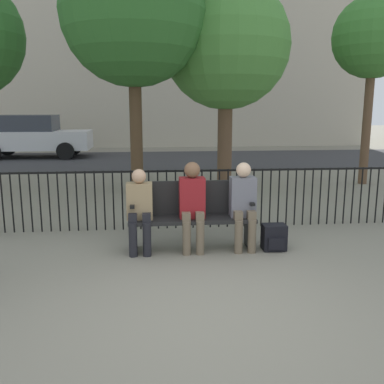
{
  "coord_description": "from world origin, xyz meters",
  "views": [
    {
      "loc": [
        -0.54,
        -3.64,
        1.92
      ],
      "look_at": [
        0.0,
        1.94,
        0.8
      ],
      "focal_mm": 40.0,
      "sensor_mm": 36.0,
      "label": 1
    }
  ],
  "objects_px": {
    "park_bench": "(191,213)",
    "backpack": "(274,237)",
    "seated_person_2": "(243,202)",
    "tree_3": "(226,46)",
    "seated_person_1": "(192,202)",
    "parked_car_0": "(32,136)",
    "tree_2": "(133,13)",
    "tree_1": "(374,38)",
    "seated_person_0": "(140,207)"
  },
  "relations": [
    {
      "from": "park_bench",
      "to": "backpack",
      "type": "xyz_separation_m",
      "value": [
        1.11,
        -0.21,
        -0.32
      ]
    },
    {
      "from": "seated_person_2",
      "to": "tree_3",
      "type": "distance_m",
      "value": 5.63
    },
    {
      "from": "park_bench",
      "to": "seated_person_2",
      "type": "xyz_separation_m",
      "value": [
        0.69,
        -0.13,
        0.17
      ]
    },
    {
      "from": "seated_person_1",
      "to": "parked_car_0",
      "type": "relative_size",
      "value": 0.29
    },
    {
      "from": "seated_person_2",
      "to": "parked_car_0",
      "type": "distance_m",
      "value": 12.77
    },
    {
      "from": "tree_3",
      "to": "seated_person_1",
      "type": "bearing_deg",
      "value": -104.6
    },
    {
      "from": "tree_2",
      "to": "seated_person_1",
      "type": "bearing_deg",
      "value": -78.21
    },
    {
      "from": "tree_1",
      "to": "parked_car_0",
      "type": "bearing_deg",
      "value": 146.02
    },
    {
      "from": "seated_person_2",
      "to": "tree_3",
      "type": "xyz_separation_m",
      "value": [
        0.59,
        4.93,
        2.67
      ]
    },
    {
      "from": "backpack",
      "to": "park_bench",
      "type": "bearing_deg",
      "value": 169.06
    },
    {
      "from": "seated_person_2",
      "to": "backpack",
      "type": "bearing_deg",
      "value": -11.53
    },
    {
      "from": "parked_car_0",
      "to": "seated_person_0",
      "type": "bearing_deg",
      "value": -69.06
    },
    {
      "from": "park_bench",
      "to": "seated_person_1",
      "type": "height_order",
      "value": "seated_person_1"
    },
    {
      "from": "park_bench",
      "to": "tree_1",
      "type": "relative_size",
      "value": 0.38
    },
    {
      "from": "tree_1",
      "to": "tree_2",
      "type": "distance_m",
      "value": 5.72
    },
    {
      "from": "seated_person_1",
      "to": "parked_car_0",
      "type": "distance_m",
      "value": 12.47
    },
    {
      "from": "tree_1",
      "to": "seated_person_1",
      "type": "bearing_deg",
      "value": -135.47
    },
    {
      "from": "seated_person_2",
      "to": "seated_person_0",
      "type": "bearing_deg",
      "value": -179.82
    },
    {
      "from": "tree_3",
      "to": "parked_car_0",
      "type": "relative_size",
      "value": 1.16
    },
    {
      "from": "seated_person_0",
      "to": "backpack",
      "type": "bearing_deg",
      "value": -2.57
    },
    {
      "from": "tree_2",
      "to": "seated_person_0",
      "type": "bearing_deg",
      "value": -87.81
    },
    {
      "from": "seated_person_0",
      "to": "tree_1",
      "type": "xyz_separation_m",
      "value": [
        5.52,
        4.75,
        2.9
      ]
    },
    {
      "from": "seated_person_1",
      "to": "backpack",
      "type": "relative_size",
      "value": 3.42
    },
    {
      "from": "seated_person_0",
      "to": "parked_car_0",
      "type": "bearing_deg",
      "value": 110.94
    },
    {
      "from": "tree_1",
      "to": "parked_car_0",
      "type": "distance_m",
      "value": 12.21
    },
    {
      "from": "seated_person_0",
      "to": "tree_2",
      "type": "relative_size",
      "value": 0.21
    },
    {
      "from": "tree_1",
      "to": "park_bench",
      "type": "bearing_deg",
      "value": -136.24
    },
    {
      "from": "seated_person_1",
      "to": "park_bench",
      "type": "bearing_deg",
      "value": 88.98
    },
    {
      "from": "park_bench",
      "to": "tree_2",
      "type": "bearing_deg",
      "value": 102.2
    },
    {
      "from": "park_bench",
      "to": "tree_1",
      "type": "bearing_deg",
      "value": 43.76
    },
    {
      "from": "park_bench",
      "to": "tree_2",
      "type": "relative_size",
      "value": 0.31
    },
    {
      "from": "tree_3",
      "to": "seated_person_2",
      "type": "bearing_deg",
      "value": -96.83
    },
    {
      "from": "seated_person_0",
      "to": "seated_person_1",
      "type": "distance_m",
      "value": 0.7
    },
    {
      "from": "park_bench",
      "to": "parked_car_0",
      "type": "relative_size",
      "value": 0.41
    },
    {
      "from": "seated_person_0",
      "to": "seated_person_1",
      "type": "xyz_separation_m",
      "value": [
        0.7,
        0.01,
        0.05
      ]
    },
    {
      "from": "tree_2",
      "to": "tree_1",
      "type": "bearing_deg",
      "value": 6.52
    },
    {
      "from": "seated_person_2",
      "to": "tree_1",
      "type": "bearing_deg",
      "value": 48.97
    },
    {
      "from": "backpack",
      "to": "seated_person_0",
      "type": "bearing_deg",
      "value": 177.43
    },
    {
      "from": "seated_person_0",
      "to": "tree_3",
      "type": "height_order",
      "value": "tree_3"
    },
    {
      "from": "seated_person_1",
      "to": "tree_3",
      "type": "xyz_separation_m",
      "value": [
        1.28,
        4.92,
        2.66
      ]
    },
    {
      "from": "backpack",
      "to": "tree_2",
      "type": "height_order",
      "value": "tree_2"
    },
    {
      "from": "tree_2",
      "to": "tree_3",
      "type": "height_order",
      "value": "tree_2"
    },
    {
      "from": "park_bench",
      "to": "seated_person_0",
      "type": "xyz_separation_m",
      "value": [
        -0.7,
        -0.13,
        0.13
      ]
    },
    {
      "from": "backpack",
      "to": "seated_person_1",
      "type": "bearing_deg",
      "value": 175.56
    },
    {
      "from": "tree_2",
      "to": "parked_car_0",
      "type": "bearing_deg",
      "value": 119.93
    },
    {
      "from": "tree_1",
      "to": "tree_2",
      "type": "xyz_separation_m",
      "value": [
        -5.67,
        -0.65,
        0.32
      ]
    },
    {
      "from": "tree_2",
      "to": "tree_3",
      "type": "xyz_separation_m",
      "value": [
        2.14,
        0.83,
        -0.51
      ]
    },
    {
      "from": "park_bench",
      "to": "tree_2",
      "type": "height_order",
      "value": "tree_2"
    },
    {
      "from": "park_bench",
      "to": "seated_person_2",
      "type": "distance_m",
      "value": 0.72
    },
    {
      "from": "tree_3",
      "to": "seated_person_0",
      "type": "bearing_deg",
      "value": -111.89
    }
  ]
}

